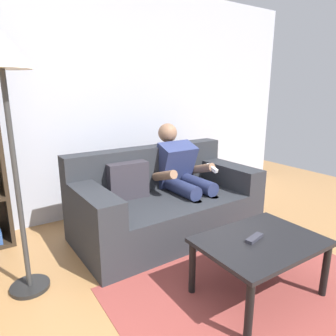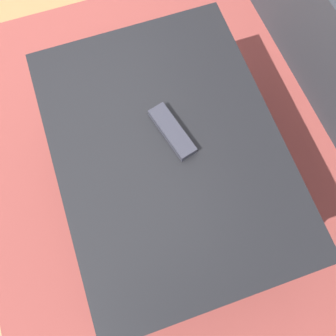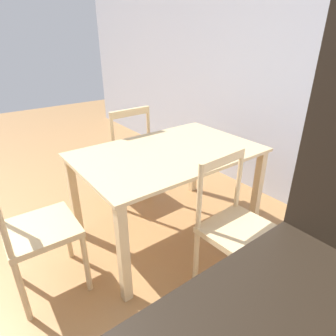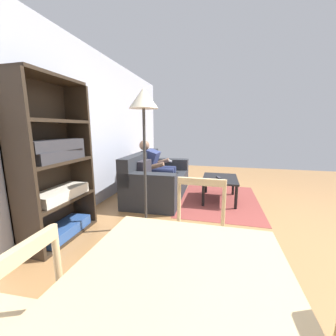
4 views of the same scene
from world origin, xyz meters
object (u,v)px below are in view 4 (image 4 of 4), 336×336
object	(u,v)px
couch	(156,180)
bookshelf	(55,171)
floor_lamp	(144,112)
person_lounging	(157,166)
coffee_table	(220,181)
dining_chair_facing_couch	(198,238)
tv_remote	(219,178)

from	to	relation	value
couch	bookshelf	distance (m)	2.01
floor_lamp	person_lounging	bearing A→B (deg)	11.57
person_lounging	coffee_table	world-z (taller)	person_lounging
couch	floor_lamp	distance (m)	1.83
bookshelf	floor_lamp	size ratio (longest dim) A/B	1.05
coffee_table	dining_chair_facing_couch	world-z (taller)	dining_chair_facing_couch
coffee_table	bookshelf	xyz separation A→B (m)	(-1.85, 1.90, 0.47)
floor_lamp	coffee_table	bearing A→B (deg)	-34.75
person_lounging	bookshelf	size ratio (longest dim) A/B	0.57
person_lounging	tv_remote	size ratio (longest dim) A/B	6.36
person_lounging	tv_remote	bearing A→B (deg)	-102.32
tv_remote	bookshelf	xyz separation A→B (m)	(-1.81, 1.87, 0.40)
couch	person_lounging	distance (m)	0.37
coffee_table	bookshelf	world-z (taller)	bookshelf
person_lounging	floor_lamp	world-z (taller)	floor_lamp
dining_chair_facing_couch	floor_lamp	world-z (taller)	floor_lamp
coffee_table	tv_remote	bearing A→B (deg)	146.13
couch	bookshelf	bearing A→B (deg)	159.51
coffee_table	tv_remote	distance (m)	0.08
tv_remote	floor_lamp	world-z (taller)	floor_lamp
dining_chair_facing_couch	floor_lamp	xyz separation A→B (m)	(0.92, 0.78, 1.06)
bookshelf	dining_chair_facing_couch	size ratio (longest dim) A/B	2.06
bookshelf	tv_remote	bearing A→B (deg)	-46.00
tv_remote	floor_lamp	xyz separation A→B (m)	(-1.34, 0.93, 1.08)
couch	dining_chair_facing_couch	distance (m)	2.49
coffee_table	dining_chair_facing_couch	bearing A→B (deg)	175.57
coffee_table	floor_lamp	size ratio (longest dim) A/B	0.47
couch	dining_chair_facing_couch	world-z (taller)	dining_chair_facing_couch
bookshelf	dining_chair_facing_couch	distance (m)	1.82
coffee_table	couch	bearing A→B (deg)	91.48
floor_lamp	tv_remote	bearing A→B (deg)	-34.77
person_lounging	floor_lamp	xyz separation A→B (m)	(-1.61, -0.33, 0.96)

